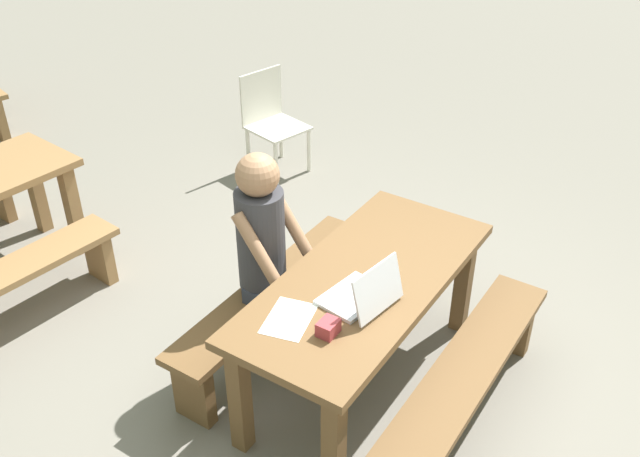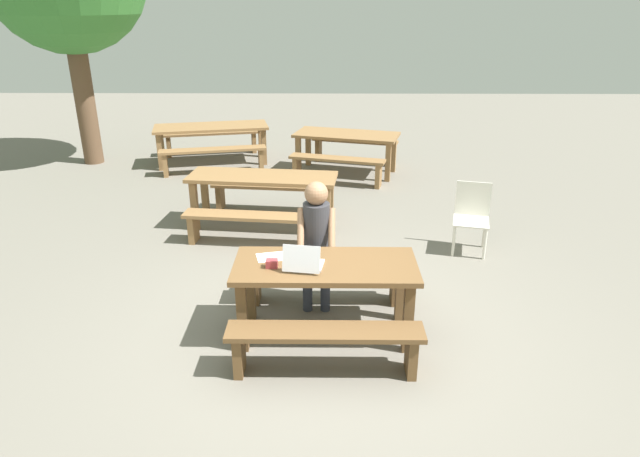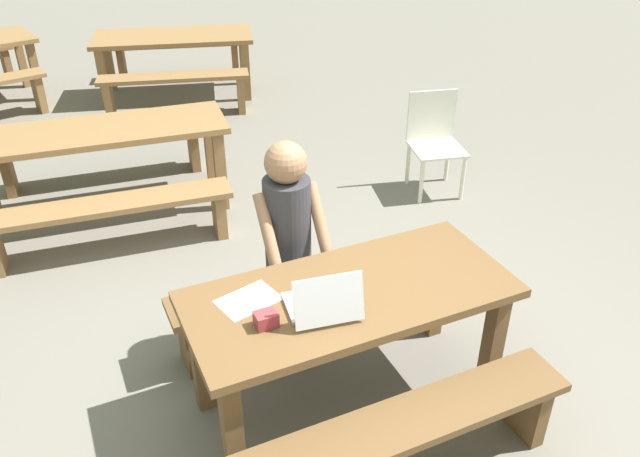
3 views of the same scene
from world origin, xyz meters
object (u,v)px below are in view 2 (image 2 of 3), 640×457
at_px(small_pouch, 272,264).
at_px(picnic_table_distant, 347,139).
at_px(plastic_chair, 472,216).
at_px(picnic_table_mid, 211,131).
at_px(person_seated, 317,236).
at_px(picnic_table_rear, 263,184).
at_px(laptop, 304,262).
at_px(picnic_table_front, 326,276).

bearing_deg(small_pouch, picnic_table_distant, 81.06).
height_order(plastic_chair, picnic_table_distant, plastic_chair).
xyz_separation_m(picnic_table_mid, picnic_table_distant, (2.62, -0.64, -0.01)).
bearing_deg(person_seated, small_pouch, -120.81).
height_order(plastic_chair, picnic_table_rear, plastic_chair).
bearing_deg(picnic_table_distant, picnic_table_mid, -178.26).
bearing_deg(laptop, plastic_chair, -125.73).
distance_m(picnic_table_front, small_pouch, 0.52).
height_order(small_pouch, picnic_table_distant, small_pouch).
height_order(picnic_table_front, plastic_chair, plastic_chair).
bearing_deg(picnic_table_mid, person_seated, -80.94).
xyz_separation_m(picnic_table_front, small_pouch, (-0.49, -0.08, 0.16)).
xyz_separation_m(picnic_table_front, picnic_table_mid, (-2.24, 6.09, 0.02)).
height_order(picnic_table_front, picnic_table_distant, picnic_table_front).
xyz_separation_m(picnic_table_mid, picnic_table_rear, (1.36, -3.33, -0.01)).
xyz_separation_m(plastic_chair, picnic_table_rear, (-2.75, 0.75, 0.18)).
xyz_separation_m(picnic_table_front, picnic_table_rear, (-0.88, 2.76, 0.01)).
distance_m(picnic_table_front, picnic_table_rear, 2.90).
height_order(person_seated, picnic_table_distant, person_seated).
relative_size(laptop, picnic_table_distant, 0.19).
bearing_deg(person_seated, laptop, -98.88).
xyz_separation_m(small_pouch, plastic_chair, (2.36, 2.09, -0.33)).
bearing_deg(plastic_chair, person_seated, -130.28).
height_order(picnic_table_front, laptop, laptop).
bearing_deg(picnic_table_front, person_seated, 99.10).
xyz_separation_m(laptop, picnic_table_mid, (-2.04, 6.19, -0.17)).
xyz_separation_m(small_pouch, picnic_table_distant, (0.87, 5.53, -0.15)).
bearing_deg(picnic_table_front, laptop, -153.32).
bearing_deg(laptop, picnic_table_distant, -87.30).
bearing_deg(small_pouch, picnic_table_mid, 105.87).
bearing_deg(laptop, person_seated, -90.20).
bearing_deg(plastic_chair, picnic_table_front, -119.18).
distance_m(plastic_chair, picnic_table_mid, 5.79).
height_order(plastic_chair, picnic_table_mid, plastic_chair).
bearing_deg(small_pouch, picnic_table_front, 9.12).
xyz_separation_m(laptop, plastic_chair, (2.07, 2.11, -0.35)).
bearing_deg(laptop, small_pouch, 4.24).
bearing_deg(person_seated, picnic_table_mid, 111.33).
xyz_separation_m(person_seated, plastic_chair, (1.96, 1.43, -0.32)).
distance_m(picnic_table_front, picnic_table_mid, 6.49).
bearing_deg(picnic_table_mid, picnic_table_rear, -80.02).
relative_size(person_seated, picnic_table_rear, 0.64).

